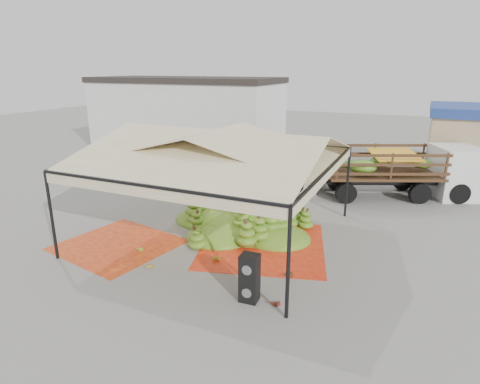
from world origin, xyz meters
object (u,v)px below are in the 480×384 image
at_px(truck_left, 272,160).
at_px(banana_heap, 241,214).
at_px(vendor, 249,176).
at_px(truck_right, 407,166).
at_px(speaker_stack, 249,278).

bearing_deg(truck_left, banana_heap, -75.71).
height_order(vendor, truck_right, truck_right).
xyz_separation_m(banana_heap, vendor, (-1.84, 5.01, 0.09)).
bearing_deg(speaker_stack, banana_heap, 113.84).
height_order(vendor, truck_left, truck_left).
distance_m(banana_heap, speaker_stack, 5.01).
bearing_deg(vendor, banana_heap, 127.37).
distance_m(truck_left, truck_right, 6.77).
height_order(banana_heap, truck_left, truck_left).
xyz_separation_m(truck_left, truck_right, (6.74, 0.61, 0.22)).
relative_size(vendor, truck_left, 0.24).
bearing_deg(vendor, truck_right, -146.08).
relative_size(vendor, truck_right, 0.20).
height_order(speaker_stack, vendor, vendor).
bearing_deg(truck_left, truck_right, 9.23).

